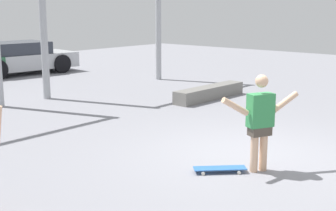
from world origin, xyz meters
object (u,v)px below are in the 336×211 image
object	(u,v)px
grind_box	(210,93)
parked_car_silver	(18,58)
skateboarder	(260,119)
skateboard	(220,168)

from	to	relation	value
grind_box	parked_car_silver	size ratio (longest dim) A/B	0.61
skateboarder	parked_car_silver	size ratio (longest dim) A/B	0.35
skateboarder	parked_car_silver	world-z (taller)	skateboarder
skateboarder	grind_box	xyz separation A→B (m)	(4.26, 4.00, -0.66)
skateboard	grind_box	world-z (taller)	grind_box
skateboarder	grind_box	world-z (taller)	skateboarder
grind_box	skateboarder	bearing A→B (deg)	-136.84
parked_car_silver	skateboard	bearing A→B (deg)	-103.12
skateboarder	skateboard	bearing A→B (deg)	163.27
skateboarder	grind_box	size ratio (longest dim) A/B	0.58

